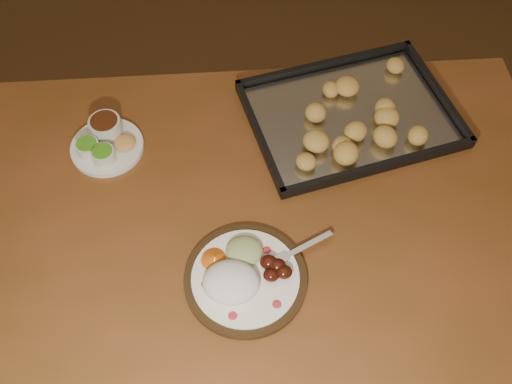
{
  "coord_description": "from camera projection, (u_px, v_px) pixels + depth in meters",
  "views": [
    {
      "loc": [
        0.24,
        -0.56,
        1.83
      ],
      "look_at": [
        0.2,
        0.15,
        0.77
      ],
      "focal_mm": 40.0,
      "sensor_mm": 36.0,
      "label": 1
    }
  ],
  "objects": [
    {
      "name": "ground",
      "position": [
        191.0,
        360.0,
        1.84
      ],
      "size": [
        4.0,
        4.0,
        0.0
      ],
      "primitive_type": "plane",
      "color": "#54351C",
      "rests_on": "ground"
    },
    {
      "name": "dining_table",
      "position": [
        236.0,
        237.0,
        1.35
      ],
      "size": [
        1.6,
        1.08,
        0.75
      ],
      "rotation": [
        0.0,
        0.0,
        0.12
      ],
      "color": "brown",
      "rests_on": "ground"
    },
    {
      "name": "condiment_saucer",
      "position": [
        105.0,
        142.0,
        1.36
      ],
      "size": [
        0.17,
        0.17,
        0.06
      ],
      "rotation": [
        0.0,
        0.0,
        -0.15
      ],
      "color": "silver",
      "rests_on": "dining_table"
    },
    {
      "name": "dinner_plate",
      "position": [
        242.0,
        276.0,
        1.16
      ],
      "size": [
        0.31,
        0.25,
        0.06
      ],
      "rotation": [
        0.0,
        0.0,
        0.48
      ],
      "color": "black",
      "rests_on": "dining_table"
    },
    {
      "name": "baking_tray",
      "position": [
        351.0,
        113.0,
        1.41
      ],
      "size": [
        0.59,
        0.51,
        0.05
      ],
      "rotation": [
        0.0,
        0.0,
        0.36
      ],
      "color": "black",
      "rests_on": "dining_table"
    }
  ]
}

